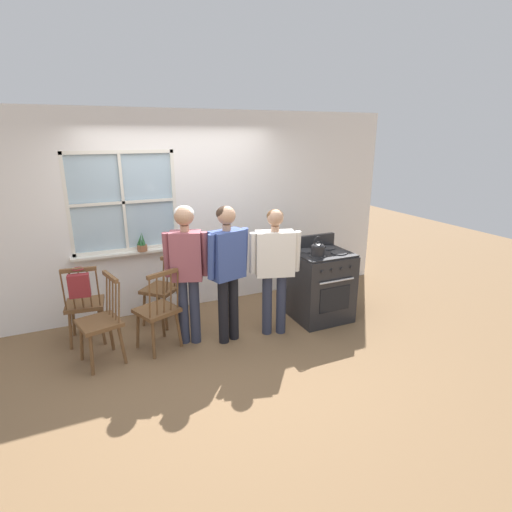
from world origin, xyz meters
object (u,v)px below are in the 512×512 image
Objects in this scene: chair_near_wall at (162,290)px; stove at (321,285)px; chair_by_window at (85,305)px; chair_center_cluster at (158,311)px; kettle at (318,249)px; potted_plant at (142,245)px; handbag at (79,285)px; person_elderly_left at (186,262)px; person_adult_right at (275,261)px; chair_near_stove at (101,323)px; person_teen_center at (227,262)px.

stove reaches higher than chair_near_wall.
chair_center_cluster is (0.75, -0.52, 0.00)m from chair_by_window.
potted_plant is (-1.94, 1.20, -0.03)m from kettle.
chair_by_window and handbag have the same top height.
chair_by_window is 0.59× the size of person_elderly_left.
kettle is (0.60, -0.01, 0.08)m from person_adult_right.
person_adult_right is at bearing 98.76° from chair_near_wall.
handbag is (-0.80, -0.69, -0.19)m from potted_plant.
chair_by_window is 0.90× the size of stove.
chair_center_cluster is 0.61m from chair_near_stove.
chair_near_wall is 1.00× the size of chair_center_cluster.
chair_near_stove is 1.31m from potted_plant.
chair_near_wall is 0.67m from chair_center_cluster.
chair_by_window is at bearing 83.62° from handbag.
potted_plant reaches higher than chair_near_stove.
person_teen_center is 0.58m from person_adult_right.
kettle reaches higher than chair_near_stove.
person_elderly_left reaches higher than chair_near_wall.
person_adult_right is (1.01, -0.20, -0.06)m from person_elderly_left.
potted_plant is at bearing 154.53° from person_adult_right.
person_elderly_left reaches higher than person_teen_center.
chair_near_wall and chair_near_stove have the same top height.
stove is (2.88, -0.61, 0.01)m from chair_by_window.
chair_by_window is 1.05m from potted_plant.
person_elderly_left is (0.17, -0.65, 0.55)m from chair_near_wall.
stove reaches higher than chair_near_stove.
person_teen_center is 1.38m from potted_plant.
stove reaches higher than chair_by_window.
handbag is at bearing 172.62° from stove.
kettle is at bearing 171.12° from chair_by_window.
handbag is at bearing -177.03° from person_adult_right.
person_teen_center is at bearing -15.93° from handbag.
handbag is (-1.57, 0.45, -0.19)m from person_teen_center.
chair_near_wall is at bearing 154.30° from kettle.
person_elderly_left reaches higher than stove.
chair_center_cluster is 0.60× the size of person_teen_center.
chair_center_cluster is 3.17× the size of handbag.
potted_plant is at bearing 133.63° from chair_near_stove.
person_adult_right is 1.80m from potted_plant.
kettle is (-0.16, -0.13, 0.55)m from stove.
person_adult_right is 6.32× the size of kettle.
stove is at bearing 113.95° from chair_near_wall.
stove is at bearing 25.61° from person_adult_right.
chair_near_stove is 3.17× the size of handbag.
handbag is at bearing 90.00° from chair_by_window.
person_elderly_left is at bearing 177.45° from stove.
chair_near_wall is at bearing 20.10° from handbag.
kettle reaches higher than chair_by_window.
person_adult_right is 5.08× the size of handbag.
chair_by_window is 1.34m from person_elderly_left.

